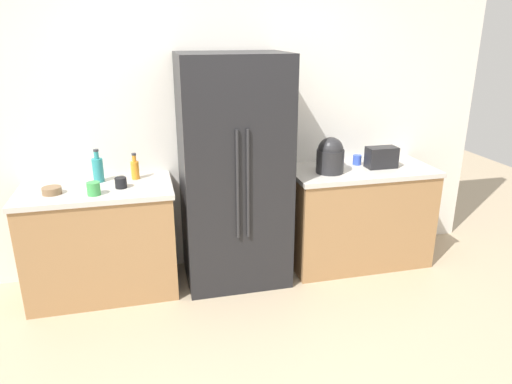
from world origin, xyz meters
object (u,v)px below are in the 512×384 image
at_px(bottle_b, 98,169).
at_px(cup_b, 357,160).
at_px(bowl_a, 52,190).
at_px(bottle_a, 135,169).
at_px(refrigerator, 234,173).
at_px(rice_cooker, 330,156).
at_px(toaster, 381,157).
at_px(cup_a, 121,183).
at_px(cup_c, 94,189).

bearing_deg(bottle_b, cup_b, -0.92).
bearing_deg(bowl_a, bottle_b, 35.22).
relative_size(bottle_a, bottle_b, 0.81).
relative_size(refrigerator, bottle_a, 8.81).
height_order(bottle_a, bottle_b, bottle_b).
height_order(rice_cooker, bottle_a, rice_cooker).
bearing_deg(rice_cooker, toaster, 3.94).
bearing_deg(rice_cooker, refrigerator, 177.85).
xyz_separation_m(cup_a, bowl_a, (-0.49, -0.02, -0.01)).
bearing_deg(bottle_b, rice_cooker, -6.18).
distance_m(toaster, cup_b, 0.22).
distance_m(refrigerator, cup_c, 1.09).
bearing_deg(bottle_a, bottle_b, -178.83).
xyz_separation_m(bottle_a, bottle_b, (-0.28, -0.01, 0.02)).
relative_size(rice_cooker, cup_a, 3.41).
xyz_separation_m(toaster, bowl_a, (-2.70, -0.06, -0.07)).
distance_m(refrigerator, bowl_a, 1.39).
xyz_separation_m(toaster, cup_a, (-2.21, -0.03, -0.05)).
height_order(refrigerator, rice_cooker, refrigerator).
relative_size(refrigerator, bottle_b, 7.13).
xyz_separation_m(refrigerator, toaster, (1.32, 0.00, 0.04)).
xyz_separation_m(toaster, cup_c, (-2.40, -0.15, -0.04)).
bearing_deg(cup_b, refrigerator, -173.17).
distance_m(cup_a, cup_c, 0.22).
xyz_separation_m(bottle_a, bowl_a, (-0.60, -0.23, -0.06)).
relative_size(bottle_a, cup_c, 2.19).
distance_m(rice_cooker, cup_a, 1.71).
distance_m(refrigerator, bottle_a, 0.80).
bearing_deg(cup_b, rice_cooker, -153.10).
relative_size(bottle_b, cup_a, 2.97).
xyz_separation_m(refrigerator, bottle_b, (-1.07, 0.17, 0.06)).
height_order(toaster, cup_a, toaster).
xyz_separation_m(cup_b, cup_c, (-2.23, -0.29, 0.01)).
height_order(refrigerator, bowl_a, refrigerator).
height_order(bottle_b, cup_b, bottle_b).
relative_size(toaster, cup_b, 3.05).
distance_m(refrigerator, cup_a, 0.89).
bearing_deg(cup_b, toaster, -39.21).
xyz_separation_m(rice_cooker, cup_c, (-1.90, -0.12, -0.10)).
relative_size(toaster, cup_c, 2.71).
relative_size(bottle_b, cup_c, 2.71).
height_order(cup_b, bowl_a, cup_b).
bearing_deg(cup_c, cup_a, 32.65).
relative_size(refrigerator, rice_cooker, 6.20).
relative_size(toaster, bottle_b, 1.00).
bearing_deg(cup_b, bowl_a, -175.73).
xyz_separation_m(rice_cooker, bottle_a, (-1.60, 0.21, -0.06)).
bearing_deg(cup_a, toaster, 0.87).
bearing_deg(rice_cooker, cup_a, 179.97).
bearing_deg(rice_cooker, cup_b, 26.90).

